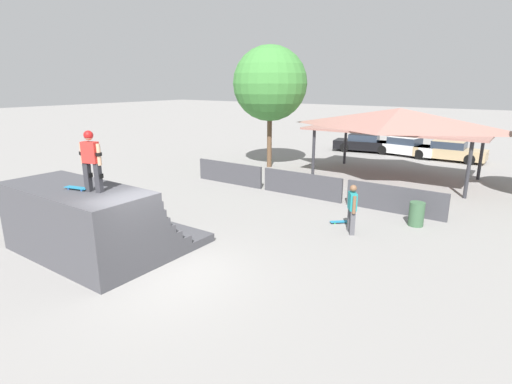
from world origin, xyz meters
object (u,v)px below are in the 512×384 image
Objects in this scene: parked_car_black at (365,143)px; parked_car_white at (405,147)px; skater_on_deck at (91,157)px; bystander_walking at (352,207)px; tree_far_back at (270,84)px; skateboard_on_ground at (341,222)px; trash_bin at (416,214)px; skateboard_on_deck at (78,188)px; parked_car_tan at (450,151)px.

parked_car_white is at bearing -8.20° from parked_car_black.
bystander_walking is at bearing 35.98° from skater_on_deck.
parked_car_white is (5.56, 8.64, -4.20)m from tree_far_back.
skateboard_on_ground is 0.16× the size of parked_car_white.
tree_far_back is 1.51× the size of parked_car_black.
trash_bin is 0.19× the size of parked_car_white.
parked_car_black is at bearing 116.79° from trash_bin.
parked_car_black is (-0.75, 22.29, -2.39)m from skater_on_deck.
skateboard_on_ground is 2.60m from trash_bin.
skateboard_on_ground is at bearing -82.33° from parked_car_black.
skateboard_on_deck is (-0.54, -0.15, -0.88)m from skater_on_deck.
skateboard_on_ground is (4.13, 6.91, -2.94)m from skater_on_deck.
skateboard_on_deck is 22.98m from parked_car_tan.
bystander_walking is at bearing -90.89° from skateboard_on_ground.
trash_bin is at bearing -83.09° from parked_car_tan.
bystander_walking is 0.36× the size of parked_car_black.
skater_on_deck reaches higher than trash_bin.
parked_car_white is at bearing 106.72° from trash_bin.
bystander_walking is at bearing -81.00° from parked_car_black.
skateboard_on_deck is at bearing -78.16° from tree_far_back.
skateboard_on_ground is at bearing 7.80° from bystander_walking.
bystander_walking is 0.24× the size of tree_far_back.
tree_far_back is 1.63× the size of parked_car_tan.
parked_car_white is at bearing 175.99° from parked_car_tan.
parked_car_white is (-2.66, 16.17, -0.32)m from bystander_walking.
skateboard_on_deck reaches higher than parked_car_tan.
tree_far_back is (-2.91, 13.88, 2.69)m from skateboard_on_deck.
tree_far_back is at bearing -133.97° from parked_car_tan.
parked_car_black reaches higher than trash_bin.
skater_on_deck is 1.04m from skateboard_on_deck.
skater_on_deck reaches higher than parked_car_black.
parked_car_black is (-4.88, 15.37, 0.54)m from skateboard_on_ground.
tree_far_back is at bearing 87.65° from skater_on_deck.
parked_car_black is 5.72m from parked_car_tan.
skateboard_on_deck reaches higher than parked_car_white.
skateboard_on_ground is 0.82× the size of trash_bin.
skater_on_deck reaches higher than skateboard_on_deck.
skater_on_deck is at bearing -86.14° from parked_car_white.
skateboard_on_deck is 1.14× the size of skateboard_on_ground.
parked_car_white is (2.65, 22.52, -1.52)m from skateboard_on_deck.
skateboard_on_ground is 11.25m from tree_far_back.
skateboard_on_ground is 16.14m from parked_car_black.
parked_car_white is 2.87m from parked_car_tan.
parked_car_white is (-4.26, 14.19, 0.18)m from trash_bin.
parked_car_black is (2.70, 8.55, -4.21)m from tree_far_back.
bystander_walking is at bearing 37.32° from skateboard_on_deck.
bystander_walking reaches higher than parked_car_tan.
tree_far_back reaches higher than skateboard_on_ground.
bystander_walking reaches higher than trash_bin.
parked_car_black and parked_car_tan have the same top height.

